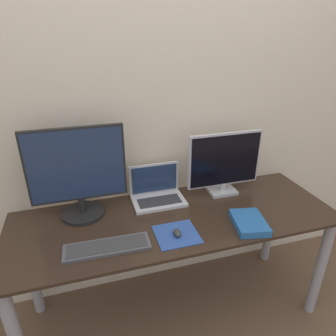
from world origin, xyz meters
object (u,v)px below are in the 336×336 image
object	(u,v)px
laptop	(157,192)
book	(249,222)
mouse	(177,233)
monitor_left	(78,173)
monitor_right	(224,163)
keyboard	(107,247)

from	to	relation	value
laptop	book	size ratio (longest dim) A/B	1.25
mouse	book	size ratio (longest dim) A/B	0.25
mouse	monitor_left	bearing A→B (deg)	142.48
monitor_left	book	distance (m)	0.96
monitor_right	mouse	distance (m)	0.58
laptop	mouse	size ratio (longest dim) A/B	5.04
laptop	mouse	bearing A→B (deg)	-89.56
laptop	monitor_left	bearing A→B (deg)	-174.89
keyboard	book	bearing A→B (deg)	-2.49
monitor_left	book	size ratio (longest dim) A/B	2.05
monitor_left	mouse	bearing A→B (deg)	-37.52
monitor_left	book	world-z (taller)	monitor_left
keyboard	book	distance (m)	0.75
laptop	mouse	distance (m)	0.39
monitor_left	monitor_right	xyz separation A→B (m)	(0.87, 0.00, -0.05)
monitor_left	keyboard	size ratio (longest dim) A/B	1.24
monitor_right	book	size ratio (longest dim) A/B	1.88
book	keyboard	bearing A→B (deg)	177.51
monitor_left	monitor_right	distance (m)	0.88
laptop	mouse	world-z (taller)	laptop
monitor_left	laptop	world-z (taller)	monitor_left
monitor_left	book	xyz separation A→B (m)	(0.85, -0.37, -0.24)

